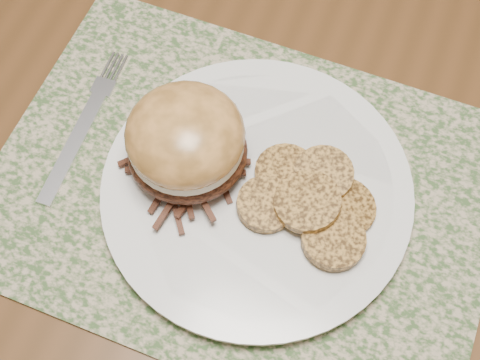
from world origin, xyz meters
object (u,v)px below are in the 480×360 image
(dining_table, at_px, (100,139))
(pork_sandwich, at_px, (186,142))
(dinner_plate, at_px, (257,191))
(fork, at_px, (85,124))

(dining_table, height_order, pork_sandwich, pork_sandwich)
(dinner_plate, height_order, fork, dinner_plate)
(dinner_plate, distance_m, fork, 0.18)
(dining_table, distance_m, dinner_plate, 0.22)
(pork_sandwich, bearing_deg, dinner_plate, -23.42)
(pork_sandwich, distance_m, fork, 0.12)
(dining_table, height_order, fork, fork)
(fork, bearing_deg, pork_sandwich, -7.19)
(dining_table, xyz_separation_m, fork, (0.02, -0.03, 0.09))
(dining_table, distance_m, fork, 0.09)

